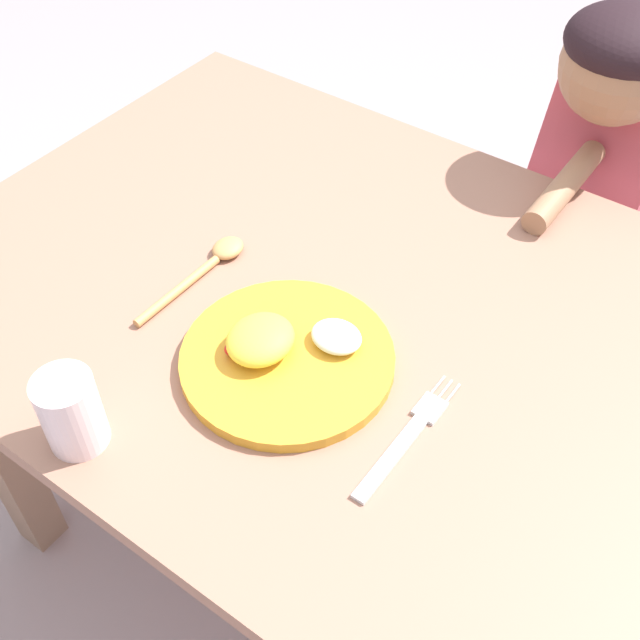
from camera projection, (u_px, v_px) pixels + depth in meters
name	position (u px, v px, depth m)	size (l,w,h in m)	color
ground_plane	(319.00, 532.00, 1.61)	(8.00, 8.00, 0.00)	gray
dining_table	(319.00, 345.00, 1.19)	(1.12, 0.86, 0.70)	#9A6A56
plate	(285.00, 355.00, 1.00)	(0.27, 0.27, 0.06)	gold
fork	(406.00, 438.00, 0.93)	(0.03, 0.21, 0.01)	silver
spoon	(209.00, 264.00, 1.13)	(0.04, 0.21, 0.02)	tan
drinking_cup	(71.00, 412.00, 0.89)	(0.07, 0.07, 0.10)	silver
person	(580.00, 221.00, 1.46)	(0.21, 0.40, 0.96)	#314763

